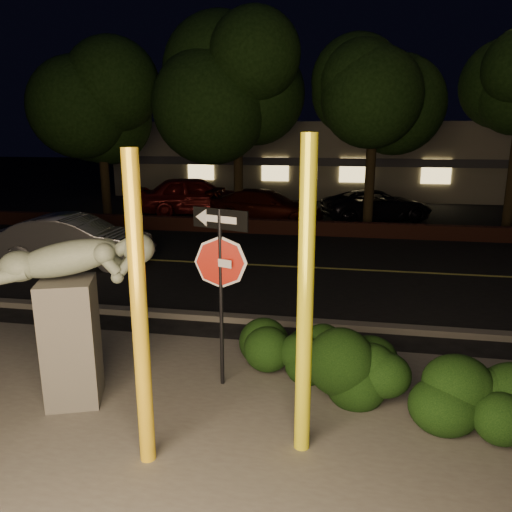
{
  "coord_description": "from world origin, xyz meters",
  "views": [
    {
      "loc": [
        1.64,
        -5.98,
        3.64
      ],
      "look_at": [
        0.23,
        1.86,
        1.6
      ],
      "focal_mm": 35.0,
      "sensor_mm": 36.0,
      "label": 1
    }
  ],
  "objects_px": {
    "parked_car_darkred": "(266,207)",
    "parked_car_dark": "(377,205)",
    "yellow_pole_right": "(305,303)",
    "sculpture": "(71,302)",
    "parked_car_red": "(196,195)",
    "silver_sedan": "(75,240)",
    "signpost": "(220,263)",
    "yellow_pole_left": "(140,316)"
  },
  "relations": [
    {
      "from": "parked_car_darkred",
      "to": "parked_car_dark",
      "type": "xyz_separation_m",
      "value": [
        4.35,
        1.43,
        -0.05
      ]
    },
    {
      "from": "yellow_pole_right",
      "to": "sculpture",
      "type": "xyz_separation_m",
      "value": [
        -3.1,
        0.51,
        -0.37
      ]
    },
    {
      "from": "yellow_pole_right",
      "to": "parked_car_red",
      "type": "distance_m",
      "value": 16.73
    },
    {
      "from": "yellow_pole_right",
      "to": "silver_sedan",
      "type": "bearing_deg",
      "value": 134.1
    },
    {
      "from": "silver_sedan",
      "to": "yellow_pole_right",
      "type": "bearing_deg",
      "value": -139.9
    },
    {
      "from": "yellow_pole_right",
      "to": "parked_car_red",
      "type": "bearing_deg",
      "value": 110.97
    },
    {
      "from": "sculpture",
      "to": "parked_car_dark",
      "type": "xyz_separation_m",
      "value": [
        4.77,
        15.09,
        -0.82
      ]
    },
    {
      "from": "yellow_pole_right",
      "to": "parked_car_darkred",
      "type": "bearing_deg",
      "value": 100.71
    },
    {
      "from": "parked_car_darkred",
      "to": "parked_car_dark",
      "type": "distance_m",
      "value": 4.58
    },
    {
      "from": "yellow_pole_right",
      "to": "parked_car_darkred",
      "type": "distance_m",
      "value": 14.47
    },
    {
      "from": "signpost",
      "to": "parked_car_dark",
      "type": "relative_size",
      "value": 0.59
    },
    {
      "from": "parked_car_darkred",
      "to": "yellow_pole_left",
      "type": "bearing_deg",
      "value": -170.5
    },
    {
      "from": "parked_car_darkred",
      "to": "parked_car_dark",
      "type": "bearing_deg",
      "value": -66.17
    },
    {
      "from": "silver_sedan",
      "to": "parked_car_dark",
      "type": "relative_size",
      "value": 0.94
    },
    {
      "from": "signpost",
      "to": "parked_car_red",
      "type": "relative_size",
      "value": 0.53
    },
    {
      "from": "yellow_pole_left",
      "to": "signpost",
      "type": "distance_m",
      "value": 1.87
    },
    {
      "from": "parked_car_dark",
      "to": "sculpture",
      "type": "bearing_deg",
      "value": 142.91
    },
    {
      "from": "sculpture",
      "to": "parked_car_darkred",
      "type": "height_order",
      "value": "sculpture"
    },
    {
      "from": "yellow_pole_left",
      "to": "parked_car_red",
      "type": "height_order",
      "value": "yellow_pole_left"
    },
    {
      "from": "signpost",
      "to": "silver_sedan",
      "type": "height_order",
      "value": "signpost"
    },
    {
      "from": "yellow_pole_left",
      "to": "silver_sedan",
      "type": "relative_size",
      "value": 0.84
    },
    {
      "from": "yellow_pole_right",
      "to": "parked_car_dark",
      "type": "height_order",
      "value": "yellow_pole_right"
    },
    {
      "from": "yellow_pole_left",
      "to": "parked_car_red",
      "type": "xyz_separation_m",
      "value": [
        -4.29,
        16.12,
        -0.89
      ]
    },
    {
      "from": "parked_car_red",
      "to": "parked_car_darkred",
      "type": "height_order",
      "value": "parked_car_red"
    },
    {
      "from": "yellow_pole_right",
      "to": "signpost",
      "type": "relative_size",
      "value": 1.39
    },
    {
      "from": "parked_car_darkred",
      "to": "sculpture",
      "type": "bearing_deg",
      "value": -176.13
    },
    {
      "from": "yellow_pole_right",
      "to": "sculpture",
      "type": "relative_size",
      "value": 1.55
    },
    {
      "from": "parked_car_red",
      "to": "parked_car_darkred",
      "type": "bearing_deg",
      "value": -131.9
    },
    {
      "from": "signpost",
      "to": "sculpture",
      "type": "bearing_deg",
      "value": -136.49
    },
    {
      "from": "sculpture",
      "to": "silver_sedan",
      "type": "height_order",
      "value": "sculpture"
    },
    {
      "from": "yellow_pole_left",
      "to": "yellow_pole_right",
      "type": "relative_size",
      "value": 0.96
    },
    {
      "from": "yellow_pole_right",
      "to": "yellow_pole_left",
      "type": "bearing_deg",
      "value": -162.83
    },
    {
      "from": "sculpture",
      "to": "yellow_pole_right",
      "type": "bearing_deg",
      "value": -29.14
    },
    {
      "from": "sculpture",
      "to": "parked_car_dark",
      "type": "distance_m",
      "value": 15.85
    },
    {
      "from": "parked_car_dark",
      "to": "signpost",
      "type": "bearing_deg",
      "value": 148.83
    },
    {
      "from": "signpost",
      "to": "silver_sedan",
      "type": "xyz_separation_m",
      "value": [
        -5.57,
        5.76,
        -1.16
      ]
    },
    {
      "from": "sculpture",
      "to": "parked_car_darkred",
      "type": "relative_size",
      "value": 0.51
    },
    {
      "from": "signpost",
      "to": "silver_sedan",
      "type": "distance_m",
      "value": 8.1
    },
    {
      "from": "sculpture",
      "to": "parked_car_red",
      "type": "distance_m",
      "value": 15.37
    },
    {
      "from": "parked_car_dark",
      "to": "yellow_pole_right",
      "type": "bearing_deg",
      "value": 154.35
    },
    {
      "from": "yellow_pole_right",
      "to": "parked_car_red",
      "type": "height_order",
      "value": "yellow_pole_right"
    },
    {
      "from": "yellow_pole_right",
      "to": "parked_car_dark",
      "type": "xyz_separation_m",
      "value": [
        1.66,
        15.6,
        -1.19
      ]
    }
  ]
}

